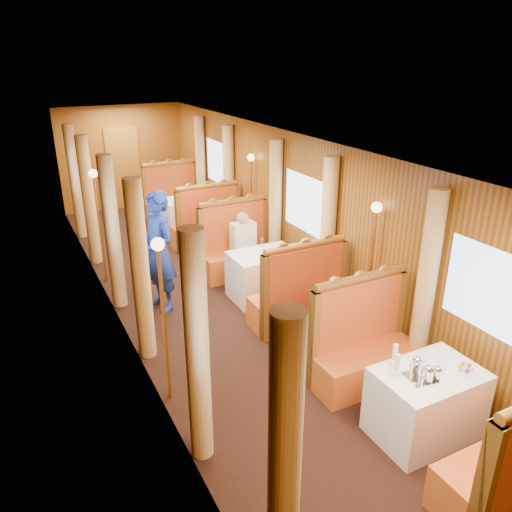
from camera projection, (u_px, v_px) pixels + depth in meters
floor at (221, 306)px, 7.76m from camera, size 3.00×12.00×0.01m
ceiling at (216, 144)px, 6.81m from camera, size 3.00×12.00×0.01m
wall_far at (123, 158)px, 12.22m from camera, size 3.00×0.01×2.50m
wall_left at (116, 248)px, 6.65m from camera, size 0.01×12.00×2.50m
wall_right at (306, 216)px, 7.92m from camera, size 0.01×12.00×2.50m
doorway_far at (124, 168)px, 12.29m from camera, size 0.80×0.04×2.00m
table_near at (426, 403)px, 5.05m from camera, size 1.05×0.72×0.75m
banquette_near_aft at (363, 350)px, 5.87m from camera, size 1.30×0.55×1.34m
table_mid at (264, 275)px, 7.93m from camera, size 1.05×0.72×0.75m
banquette_mid_fwd at (297, 298)px, 7.08m from camera, size 1.30×0.55×1.34m
banquette_mid_aft at (237, 251)px, 8.75m from camera, size 1.30×0.55×1.34m
table_far at (188, 215)px, 10.81m from camera, size 1.05×0.72×0.75m
banquette_far_fwd at (206, 227)px, 9.96m from camera, size 1.30×0.55×1.34m
banquette_far_aft at (173, 201)px, 11.63m from camera, size 1.30×0.55×1.34m
tea_tray at (423, 377)px, 4.82m from camera, size 0.37×0.31×0.01m
teapot_left at (428, 376)px, 4.74m from camera, size 0.20×0.16×0.14m
teapot_right at (437, 375)px, 4.77m from camera, size 0.17×0.14×0.12m
teapot_back at (417, 366)px, 4.89m from camera, size 0.18×0.14×0.13m
fruit_plate at (465, 369)px, 4.93m from camera, size 0.24×0.24×0.05m
cup_inboard at (396, 369)px, 4.79m from camera, size 0.08×0.08×0.26m
cup_outboard at (394, 359)px, 4.94m from camera, size 0.08×0.08×0.26m
rose_vase_mid at (262, 242)px, 7.74m from camera, size 0.06×0.06×0.36m
rose_vase_far at (186, 191)px, 10.57m from camera, size 0.06×0.06×0.36m
window_left_near at (220, 375)px, 3.70m from camera, size 0.01×1.20×0.90m
curtain_left_near_a at (284, 471)px, 3.21m from camera, size 0.22×0.22×2.35m
curtain_left_near_b at (197, 351)px, 4.49m from camera, size 0.22×0.22×2.35m
window_right_near at (495, 293)px, 4.95m from camera, size 0.01×1.20×0.90m
curtain_right_near_b at (426, 289)px, 5.66m from camera, size 0.22×0.22×2.35m
window_left_mid at (115, 233)px, 6.58m from camera, size 0.01×1.20×0.90m
curtain_left_mid_a at (140, 272)px, 6.09m from camera, size 0.22×0.22×2.35m
curtain_left_mid_b at (113, 234)px, 7.37m from camera, size 0.22×0.22×2.35m
window_right_mid at (306, 204)px, 7.83m from camera, size 0.01×1.20×0.90m
curtain_right_mid_a at (328, 237)px, 7.25m from camera, size 0.22×0.22×2.35m
curtain_right_mid_b at (275, 209)px, 8.54m from camera, size 0.22×0.22×2.35m
window_left_far at (74, 178)px, 9.46m from camera, size 0.01×1.20×0.90m
curtain_left_far_a at (89, 201)px, 8.97m from camera, size 0.22×0.22×2.35m
curtain_left_far_b at (75, 182)px, 10.25m from camera, size 0.22×0.22×2.35m
window_right_far at (218, 163)px, 10.71m from camera, size 0.01×1.20×0.90m
curtain_right_far_a at (229, 184)px, 10.13m from camera, size 0.22×0.22×2.35m
curtain_right_far_b at (201, 169)px, 11.42m from camera, size 0.22×0.22×2.35m
sconce_left_fore at (161, 288)px, 5.20m from camera, size 0.14×0.14×1.95m
sconce_right_fore at (373, 244)px, 6.38m from camera, size 0.14×0.14×1.95m
sconce_left_aft at (97, 204)px, 8.08m from camera, size 0.14×0.14×1.95m
sconce_right_aft at (251, 184)px, 9.26m from camera, size 0.14×0.14×1.95m
steward at (159, 252)px, 7.38m from camera, size 0.60×0.77×1.85m
passenger at (244, 239)px, 8.39m from camera, size 0.40×0.44×0.76m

